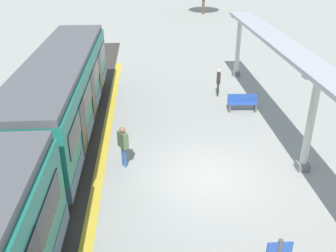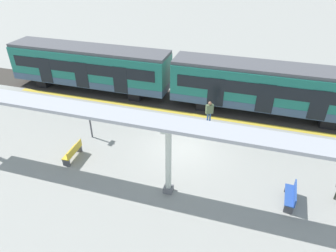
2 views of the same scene
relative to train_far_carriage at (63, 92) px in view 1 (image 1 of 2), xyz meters
name	(u,v)px [view 1 (image 1 of 2)]	position (x,y,z in m)	size (l,w,h in m)	color
ground_plane	(206,176)	(5.77, -4.28, -1.83)	(176.00, 176.00, 0.00)	#979791
tactile_edge_strip	(98,180)	(1.80, -4.28, -1.83)	(0.41, 29.20, 0.01)	gold
trackbed	(48,182)	(-0.01, -4.28, -1.83)	(3.20, 41.20, 0.01)	#38332D
train_far_carriage	(63,92)	(0.00, 0.00, 0.00)	(2.65, 12.90, 3.48)	#1C7060
canopy_pillar_second	(310,124)	(9.50, -4.05, 0.10)	(1.10, 0.44, 3.80)	slate
canopy_pillar_third	(238,46)	(9.50, 7.07, 0.10)	(1.10, 0.44, 3.80)	slate
canopy_beam	(324,75)	(9.50, -4.37, 2.05)	(1.20, 23.68, 0.16)	#A8AAB2
bench_mid_platform	(242,102)	(8.54, 1.58, -1.39)	(1.52, 0.52, 0.86)	#284A9B
passenger_waiting_near_edge	(123,142)	(2.72, -3.34, -0.78)	(0.44, 0.53, 1.68)	#32558E
passenger_by_the_benches	(218,79)	(7.68, 3.71, -0.86)	(0.28, 0.48, 1.56)	#242A21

